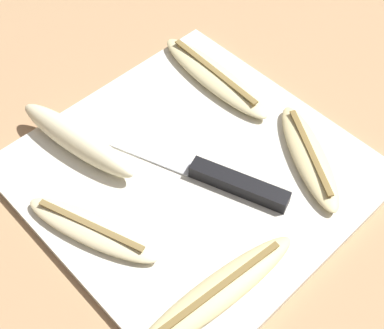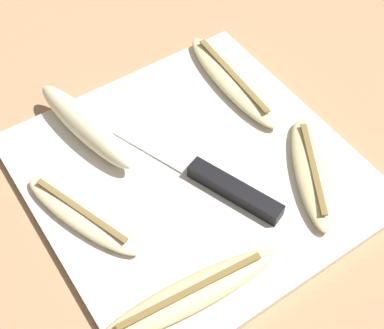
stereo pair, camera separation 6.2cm
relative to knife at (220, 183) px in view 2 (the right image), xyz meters
name	(u,v)px [view 2 (the right image)]	position (x,y,z in m)	size (l,w,h in m)	color
ground_plane	(192,176)	(-0.01, 0.04, -0.02)	(4.00, 4.00, 0.00)	tan
cutting_board	(192,173)	(-0.01, 0.04, -0.01)	(0.36, 0.36, 0.01)	silver
knife	(220,183)	(0.00, 0.00, 0.00)	(0.10, 0.23, 0.02)	black
banana_soft_right	(233,80)	(0.11, 0.12, 0.00)	(0.05, 0.20, 0.02)	beige
banana_ripe_center	(312,172)	(0.10, -0.05, 0.00)	(0.12, 0.16, 0.02)	beige
banana_cream_curved	(82,214)	(-0.15, 0.05, 0.00)	(0.09, 0.16, 0.02)	beige
banana_mellow_near	(191,294)	(-0.10, -0.09, 0.00)	(0.20, 0.06, 0.02)	beige
banana_bright_far	(85,125)	(-0.09, 0.15, 0.01)	(0.06, 0.18, 0.04)	beige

